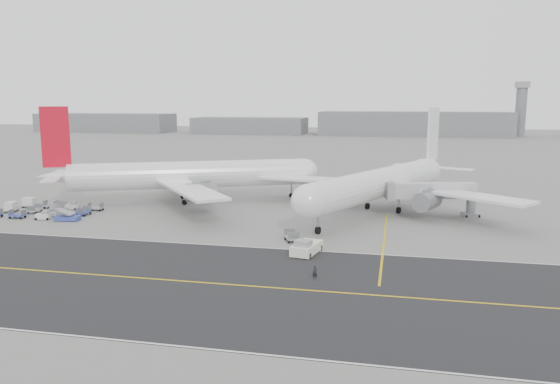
% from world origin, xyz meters
% --- Properties ---
extents(ground, '(700.00, 700.00, 0.00)m').
position_xyz_m(ground, '(0.00, 0.00, 0.00)').
color(ground, gray).
rests_on(ground, ground).
extents(taxiway, '(220.00, 59.00, 0.03)m').
position_xyz_m(taxiway, '(5.02, -17.98, 0.01)').
color(taxiway, '#27272A').
rests_on(taxiway, ground).
extents(horizon_buildings, '(520.00, 28.00, 28.00)m').
position_xyz_m(horizon_buildings, '(30.00, 260.00, 0.00)').
color(horizon_buildings, slate).
rests_on(horizon_buildings, ground).
extents(control_tower, '(7.00, 7.00, 31.25)m').
position_xyz_m(control_tower, '(100.00, 265.00, 16.25)').
color(control_tower, slate).
rests_on(control_tower, ground).
extents(airliner_a, '(52.72, 51.44, 19.32)m').
position_xyz_m(airliner_a, '(-10.51, 28.79, 5.57)').
color(airliner_a, white).
rests_on(airliner_a, ground).
extents(airliner_b, '(50.37, 51.63, 18.93)m').
position_xyz_m(airliner_b, '(29.00, 27.40, 5.46)').
color(airliner_b, white).
rests_on(airliner_b, ground).
extents(pushback_tug, '(3.82, 7.61, 2.14)m').
position_xyz_m(pushback_tug, '(19.93, -3.89, 0.88)').
color(pushback_tug, white).
rests_on(pushback_tug, ground).
extents(jet_bridge, '(16.78, 6.71, 6.27)m').
position_xyz_m(jet_bridge, '(37.71, 24.50, 4.37)').
color(jet_bridge, gray).
rests_on(jet_bridge, ground).
extents(gse_cluster, '(24.29, 19.65, 2.00)m').
position_xyz_m(gse_cluster, '(-30.72, 12.28, 0.00)').
color(gse_cluster, '#9B9CA1').
rests_on(gse_cluster, ground).
extents(stray_dolly, '(2.72, 3.21, 1.69)m').
position_xyz_m(stray_dolly, '(16.78, 2.20, 0.00)').
color(stray_dolly, silver).
rests_on(stray_dolly, ground).
extents(ground_crew_a, '(0.62, 0.43, 1.61)m').
position_xyz_m(ground_crew_a, '(22.65, -14.04, 0.80)').
color(ground_crew_a, black).
rests_on(ground_crew_a, ground).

